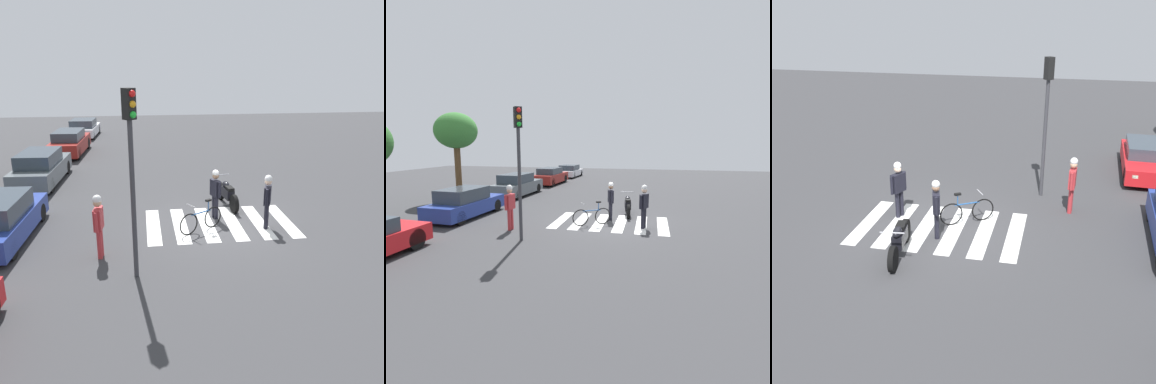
% 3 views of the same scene
% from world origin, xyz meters
% --- Properties ---
extents(ground_plane, '(60.00, 60.00, 0.00)m').
position_xyz_m(ground_plane, '(0.00, 0.00, 0.00)').
color(ground_plane, '#38383A').
extents(police_motorcycle, '(2.24, 0.62, 1.05)m').
position_xyz_m(police_motorcycle, '(1.74, -0.62, 0.47)').
color(police_motorcycle, black).
rests_on(police_motorcycle, ground_plane).
extents(leaning_bicycle, '(0.95, 1.49, 1.02)m').
position_xyz_m(leaning_bicycle, '(-0.57, 0.72, 0.39)').
color(leaning_bicycle, black).
rests_on(leaning_bicycle, ground_plane).
extents(officer_on_foot, '(0.64, 0.33, 1.75)m').
position_xyz_m(officer_on_foot, '(0.53, 0.06, 1.00)').
color(officer_on_foot, black).
rests_on(officer_on_foot, ground_plane).
extents(officer_by_motorcycle, '(0.64, 0.37, 1.81)m').
position_xyz_m(officer_by_motorcycle, '(-0.57, -1.45, 1.05)').
color(officer_by_motorcycle, black).
rests_on(officer_by_motorcycle, ground_plane).
extents(pedestrian_bystander, '(0.68, 0.25, 1.84)m').
position_xyz_m(pedestrian_bystander, '(-2.05, 3.79, 1.07)').
color(pedestrian_bystander, '#B22D33').
rests_on(pedestrian_bystander, ground_plane).
extents(crosswalk_stripes, '(3.10, 4.95, 0.01)m').
position_xyz_m(crosswalk_stripes, '(0.00, -0.00, 0.00)').
color(crosswalk_stripes, silver).
rests_on(crosswalk_stripes, ground_plane).
extents(car_blue_hatchback, '(4.35, 1.89, 1.40)m').
position_xyz_m(car_blue_hatchback, '(-0.46, 6.89, 0.66)').
color(car_blue_hatchback, black).
rests_on(car_blue_hatchback, ground_plane).
extents(car_grey_coupe, '(4.65, 1.93, 1.49)m').
position_xyz_m(car_grey_coupe, '(5.78, 7.06, 0.70)').
color(car_grey_coupe, black).
rests_on(car_grey_coupe, ground_plane).
extents(car_maroon_wagon, '(4.57, 1.90, 1.44)m').
position_xyz_m(car_maroon_wagon, '(11.88, 6.75, 0.70)').
color(car_maroon_wagon, black).
rests_on(car_maroon_wagon, ground_plane).
extents(car_white_van, '(4.04, 2.05, 1.28)m').
position_xyz_m(car_white_van, '(18.01, 6.69, 0.61)').
color(car_white_van, black).
rests_on(car_white_van, ground_plane).
extents(traffic_light_pole, '(0.35, 0.34, 4.69)m').
position_xyz_m(traffic_light_pole, '(-3.27, 2.78, 3.12)').
color(traffic_light_pole, '#38383D').
rests_on(traffic_light_pole, ground_plane).
extents(street_tree_far, '(2.58, 2.58, 5.36)m').
position_xyz_m(street_tree_far, '(3.76, 10.11, 4.18)').
color(street_tree_far, brown).
rests_on(street_tree_far, ground_plane).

